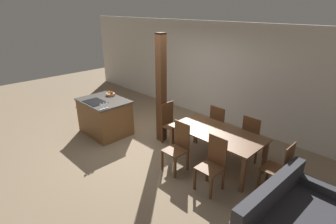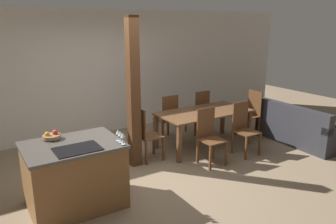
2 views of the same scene
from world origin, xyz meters
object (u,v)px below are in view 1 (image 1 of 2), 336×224
(kitchen_island, at_px, (105,116))
(dining_chair_far_left, at_px, (219,125))
(wine_glass_near, at_px, (101,105))
(dining_chair_near_left, at_px, (178,146))
(wine_glass_middle, at_px, (103,104))
(wine_glass_far, at_px, (106,103))
(timber_post, at_px, (161,90))
(dining_chair_far_right, at_px, (252,137))
(dining_chair_head_end, at_px, (171,123))
(dining_table, at_px, (217,136))
(dining_chair_near_right, at_px, (213,163))
(dining_chair_foot_end, at_px, (280,168))
(fruit_bowl, at_px, (110,94))

(kitchen_island, xyz_separation_m, dining_chair_far_left, (2.43, 1.50, 0.06))
(wine_glass_near, distance_m, dining_chair_near_left, 2.02)
(kitchen_island, bearing_deg, wine_glass_middle, -30.56)
(wine_glass_far, bearing_deg, timber_post, 53.80)
(dining_chair_far_right, bearing_deg, dining_chair_head_end, 21.71)
(dining_chair_far_left, relative_size, dining_chair_far_right, 1.00)
(dining_chair_near_left, relative_size, dining_chair_far_left, 1.00)
(wine_glass_middle, relative_size, timber_post, 0.06)
(kitchen_island, height_order, dining_table, kitchen_island)
(dining_chair_near_right, xyz_separation_m, dining_chair_foot_end, (0.89, 0.69, 0.00))
(dining_table, relative_size, dining_chair_near_left, 1.88)
(kitchen_island, bearing_deg, fruit_bowl, 118.57)
(fruit_bowl, bearing_deg, dining_chair_far_right, 18.98)
(wine_glass_far, distance_m, timber_post, 1.27)
(dining_chair_near_left, bearing_deg, dining_chair_head_end, 142.37)
(fruit_bowl, bearing_deg, dining_chair_near_right, -3.18)
(fruit_bowl, distance_m, dining_chair_far_right, 3.66)
(dining_chair_near_left, relative_size, dining_chair_foot_end, 1.00)
(dining_chair_near_right, bearing_deg, dining_chair_near_left, 180.00)
(dining_chair_near_right, relative_size, dining_chair_head_end, 1.00)
(dining_table, bearing_deg, dining_chair_far_right, 58.73)
(wine_glass_far, height_order, dining_table, wine_glass_far)
(dining_chair_far_left, bearing_deg, kitchen_island, 31.81)
(wine_glass_middle, xyz_separation_m, dining_chair_near_left, (1.88, 0.46, -0.51))
(dining_chair_far_left, bearing_deg, wine_glass_middle, 44.20)
(fruit_bowl, height_order, dining_chair_head_end, fruit_bowl)
(dining_chair_near_left, height_order, dining_chair_far_left, same)
(fruit_bowl, xyz_separation_m, dining_chair_far_left, (2.60, 1.18, -0.43))
(dining_chair_foot_end, bearing_deg, dining_chair_far_left, -111.71)
(fruit_bowl, xyz_separation_m, timber_post, (1.46, 0.44, 0.33))
(dining_chair_near_right, bearing_deg, timber_post, 162.28)
(wine_glass_near, bearing_deg, dining_chair_far_right, 35.06)
(fruit_bowl, bearing_deg, dining_chair_head_end, 16.15)
(wine_glass_far, distance_m, dining_chair_near_left, 1.98)
(wine_glass_far, height_order, dining_chair_far_left, wine_glass_far)
(fruit_bowl, height_order, dining_table, fruit_bowl)
(dining_chair_foot_end, distance_m, timber_post, 2.96)
(wine_glass_far, bearing_deg, wine_glass_middle, -90.00)
(dining_chair_head_end, bearing_deg, dining_chair_far_right, -68.29)
(fruit_bowl, height_order, dining_chair_near_right, fruit_bowl)
(dining_chair_near_right, distance_m, timber_post, 2.21)
(dining_chair_far_left, distance_m, timber_post, 1.56)
(fruit_bowl, xyz_separation_m, wine_glass_near, (0.72, -0.72, 0.08))
(fruit_bowl, xyz_separation_m, dining_chair_near_left, (2.60, -0.19, -0.43))
(dining_chair_near_left, height_order, dining_chair_foot_end, same)
(dining_chair_far_left, bearing_deg, timber_post, 33.05)
(wine_glass_far, relative_size, dining_chair_far_right, 0.16)
(dining_chair_near_left, xyz_separation_m, timber_post, (-1.14, 0.63, 0.76))
(dining_chair_head_end, bearing_deg, dining_chair_near_right, -111.71)
(kitchen_island, relative_size, wine_glass_near, 7.88)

